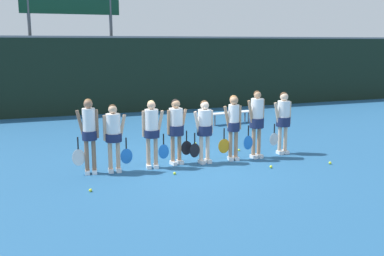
{
  "coord_description": "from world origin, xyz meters",
  "views": [
    {
      "loc": [
        -3.92,
        -10.48,
        3.05
      ],
      "look_at": [
        -0.01,
        -0.04,
        0.93
      ],
      "focal_mm": 42.0,
      "sensor_mm": 36.0,
      "label": 1
    }
  ],
  "objects_px": {
    "bench_courtside": "(230,114)",
    "player_5": "(233,122)",
    "tennis_ball_2": "(175,173)",
    "tennis_ball_4": "(239,150)",
    "player_4": "(204,126)",
    "player_3": "(176,126)",
    "tennis_ball_1": "(330,163)",
    "player_1": "(114,132)",
    "player_0": "(89,130)",
    "tennis_ball_0": "(271,167)",
    "player_6": "(257,118)",
    "tennis_ball_5": "(90,190)",
    "player_7": "(283,117)",
    "scoreboard": "(71,11)",
    "tennis_ball_3": "(195,143)",
    "player_2": "(152,128)"
  },
  "relations": [
    {
      "from": "player_6",
      "to": "tennis_ball_3",
      "type": "distance_m",
      "value": 2.49
    },
    {
      "from": "bench_courtside",
      "to": "player_5",
      "type": "distance_m",
      "value": 5.43
    },
    {
      "from": "player_2",
      "to": "player_4",
      "type": "xyz_separation_m",
      "value": [
        1.37,
        -0.03,
        -0.03
      ]
    },
    {
      "from": "player_0",
      "to": "tennis_ball_2",
      "type": "distance_m",
      "value": 2.24
    },
    {
      "from": "player_1",
      "to": "tennis_ball_4",
      "type": "distance_m",
      "value": 3.93
    },
    {
      "from": "player_0",
      "to": "tennis_ball_5",
      "type": "bearing_deg",
      "value": -90.34
    },
    {
      "from": "bench_courtside",
      "to": "player_5",
      "type": "relative_size",
      "value": 1.1
    },
    {
      "from": "player_6",
      "to": "player_7",
      "type": "bearing_deg",
      "value": -1.0
    },
    {
      "from": "player_6",
      "to": "player_7",
      "type": "height_order",
      "value": "player_6"
    },
    {
      "from": "player_0",
      "to": "player_3",
      "type": "height_order",
      "value": "player_0"
    },
    {
      "from": "player_5",
      "to": "tennis_ball_1",
      "type": "relative_size",
      "value": 23.92
    },
    {
      "from": "player_6",
      "to": "tennis_ball_4",
      "type": "distance_m",
      "value": 1.33
    },
    {
      "from": "player_0",
      "to": "tennis_ball_2",
      "type": "xyz_separation_m",
      "value": [
        1.83,
        -0.8,
        -1.01
      ]
    },
    {
      "from": "player_7",
      "to": "tennis_ball_5",
      "type": "distance_m",
      "value": 5.76
    },
    {
      "from": "tennis_ball_3",
      "to": "tennis_ball_5",
      "type": "bearing_deg",
      "value": -137.21
    },
    {
      "from": "tennis_ball_4",
      "to": "tennis_ball_5",
      "type": "bearing_deg",
      "value": -154.61
    },
    {
      "from": "player_0",
      "to": "player_5",
      "type": "distance_m",
      "value": 3.7
    },
    {
      "from": "tennis_ball_1",
      "to": "tennis_ball_0",
      "type": "bearing_deg",
      "value": 172.53
    },
    {
      "from": "scoreboard",
      "to": "player_7",
      "type": "height_order",
      "value": "scoreboard"
    },
    {
      "from": "tennis_ball_0",
      "to": "tennis_ball_1",
      "type": "height_order",
      "value": "same"
    },
    {
      "from": "tennis_ball_0",
      "to": "tennis_ball_2",
      "type": "xyz_separation_m",
      "value": [
        -2.41,
        0.31,
        -0.0
      ]
    },
    {
      "from": "player_4",
      "to": "tennis_ball_4",
      "type": "xyz_separation_m",
      "value": [
        1.41,
        0.84,
        -0.93
      ]
    },
    {
      "from": "tennis_ball_1",
      "to": "player_0",
      "type": "bearing_deg",
      "value": 167.3
    },
    {
      "from": "player_3",
      "to": "scoreboard",
      "type": "bearing_deg",
      "value": 89.0
    },
    {
      "from": "player_4",
      "to": "player_3",
      "type": "bearing_deg",
      "value": 161.54
    },
    {
      "from": "tennis_ball_2",
      "to": "tennis_ball_4",
      "type": "relative_size",
      "value": 1.0
    },
    {
      "from": "player_1",
      "to": "player_7",
      "type": "distance_m",
      "value": 4.72
    },
    {
      "from": "player_2",
      "to": "tennis_ball_3",
      "type": "distance_m",
      "value": 2.96
    },
    {
      "from": "tennis_ball_3",
      "to": "tennis_ball_4",
      "type": "distance_m",
      "value": 1.5
    },
    {
      "from": "tennis_ball_2",
      "to": "tennis_ball_4",
      "type": "height_order",
      "value": "same"
    },
    {
      "from": "player_4",
      "to": "player_0",
      "type": "bearing_deg",
      "value": 172.82
    },
    {
      "from": "bench_courtside",
      "to": "player_1",
      "type": "height_order",
      "value": "player_1"
    },
    {
      "from": "tennis_ball_3",
      "to": "tennis_ball_0",
      "type": "bearing_deg",
      "value": -75.33
    },
    {
      "from": "player_5",
      "to": "tennis_ball_5",
      "type": "relative_size",
      "value": 25.14
    },
    {
      "from": "tennis_ball_1",
      "to": "bench_courtside",
      "type": "bearing_deg",
      "value": 89.02
    },
    {
      "from": "scoreboard",
      "to": "player_7",
      "type": "distance_m",
      "value": 11.48
    },
    {
      "from": "scoreboard",
      "to": "tennis_ball_3",
      "type": "xyz_separation_m",
      "value": [
        2.69,
        -8.08,
        -4.37
      ]
    },
    {
      "from": "tennis_ball_0",
      "to": "tennis_ball_2",
      "type": "height_order",
      "value": "tennis_ball_0"
    },
    {
      "from": "player_0",
      "to": "player_1",
      "type": "height_order",
      "value": "player_0"
    },
    {
      "from": "bench_courtside",
      "to": "tennis_ball_2",
      "type": "bearing_deg",
      "value": -133.3
    },
    {
      "from": "player_5",
      "to": "tennis_ball_1",
      "type": "distance_m",
      "value": 2.67
    },
    {
      "from": "player_2",
      "to": "player_5",
      "type": "relative_size",
      "value": 0.98
    },
    {
      "from": "player_7",
      "to": "player_0",
      "type": "bearing_deg",
      "value": 178.84
    },
    {
      "from": "tennis_ball_2",
      "to": "player_7",
      "type": "bearing_deg",
      "value": 14.38
    },
    {
      "from": "player_6",
      "to": "tennis_ball_5",
      "type": "xyz_separation_m",
      "value": [
        -4.58,
        -1.3,
        -1.04
      ]
    },
    {
      "from": "player_6",
      "to": "player_1",
      "type": "bearing_deg",
      "value": 170.02
    },
    {
      "from": "player_0",
      "to": "player_2",
      "type": "bearing_deg",
      "value": 6.43
    },
    {
      "from": "scoreboard",
      "to": "player_1",
      "type": "distance_m",
      "value": 10.71
    },
    {
      "from": "scoreboard",
      "to": "tennis_ball_2",
      "type": "relative_size",
      "value": 84.55
    },
    {
      "from": "player_6",
      "to": "tennis_ball_4",
      "type": "height_order",
      "value": "player_6"
    }
  ]
}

